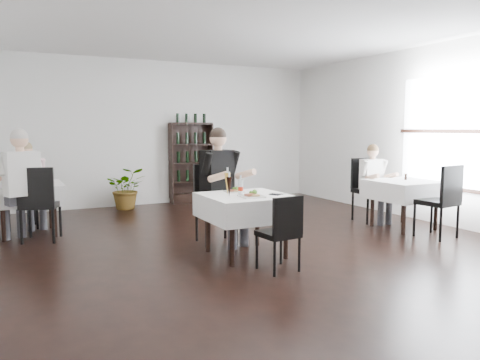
# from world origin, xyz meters

# --- Properties ---
(room_shell) EXTENTS (9.00, 9.00, 9.00)m
(room_shell) POSITION_xyz_m (0.00, 0.00, 1.50)
(room_shell) COLOR black
(room_shell) RESTS_ON ground
(window_right) EXTENTS (0.06, 2.30, 1.85)m
(window_right) POSITION_xyz_m (3.48, 0.00, 1.50)
(window_right) COLOR white
(window_right) RESTS_ON room_shell
(wine_shelf) EXTENTS (0.90, 0.28, 1.75)m
(wine_shelf) POSITION_xyz_m (0.60, 4.31, 0.85)
(wine_shelf) COLOR black
(wine_shelf) RESTS_ON ground
(main_table) EXTENTS (1.03, 1.03, 0.77)m
(main_table) POSITION_xyz_m (-0.30, 0.00, 0.62)
(main_table) COLOR black
(main_table) RESTS_ON ground
(left_table) EXTENTS (0.98, 0.98, 0.77)m
(left_table) POSITION_xyz_m (-2.70, 2.50, 0.62)
(left_table) COLOR black
(left_table) RESTS_ON ground
(right_table) EXTENTS (0.98, 0.98, 0.77)m
(right_table) POSITION_xyz_m (2.70, 0.30, 0.62)
(right_table) COLOR black
(right_table) RESTS_ON ground
(potted_tree) EXTENTS (0.87, 0.79, 0.83)m
(potted_tree) POSITION_xyz_m (-0.85, 4.08, 0.42)
(potted_tree) COLOR #25501B
(potted_tree) RESTS_ON ground
(main_chair_far) EXTENTS (0.53, 0.53, 1.09)m
(main_chair_far) POSITION_xyz_m (-0.38, 0.83, 0.62)
(main_chair_far) COLOR black
(main_chair_far) RESTS_ON ground
(main_chair_near) EXTENTS (0.43, 0.43, 0.86)m
(main_chair_near) POSITION_xyz_m (-0.26, -0.80, 0.49)
(main_chair_near) COLOR black
(main_chair_near) RESTS_ON ground
(left_chair_far) EXTENTS (0.48, 0.48, 1.02)m
(left_chair_far) POSITION_xyz_m (-2.77, 3.13, 0.58)
(left_chair_far) COLOR black
(left_chair_far) RESTS_ON ground
(left_chair_near) EXTENTS (0.61, 0.62, 1.07)m
(left_chair_near) POSITION_xyz_m (-2.58, 1.92, 0.61)
(left_chair_near) COLOR black
(left_chair_near) RESTS_ON ground
(right_chair_far) EXTENTS (0.54, 0.55, 1.08)m
(right_chair_far) POSITION_xyz_m (2.62, 1.05, 0.62)
(right_chair_far) COLOR black
(right_chair_far) RESTS_ON ground
(right_chair_near) EXTENTS (0.55, 0.56, 1.07)m
(right_chair_near) POSITION_xyz_m (2.67, -0.46, 0.61)
(right_chair_near) COLOR black
(right_chair_near) RESTS_ON ground
(diner_main) EXTENTS (0.69, 0.73, 1.61)m
(diner_main) POSITION_xyz_m (-0.32, 0.67, 0.93)
(diner_main) COLOR #43434B
(diner_main) RESTS_ON ground
(diner_left_far) EXTENTS (0.58, 0.63, 1.39)m
(diner_left_far) POSITION_xyz_m (-2.65, 3.01, 0.81)
(diner_left_far) COLOR #43434B
(diner_left_far) RESTS_ON ground
(diner_left_near) EXTENTS (0.68, 0.73, 1.59)m
(diner_left_near) POSITION_xyz_m (-2.81, 2.00, 0.92)
(diner_left_near) COLOR #43434B
(diner_left_near) RESTS_ON ground
(diner_right_far) EXTENTS (0.50, 0.50, 1.33)m
(diner_right_far) POSITION_xyz_m (2.62, 0.89, 0.77)
(diner_right_far) COLOR #43434B
(diner_right_far) RESTS_ON ground
(plate_far) EXTENTS (0.25, 0.25, 0.07)m
(plate_far) POSITION_xyz_m (-0.32, 0.28, 0.79)
(plate_far) COLOR white
(plate_far) RESTS_ON main_table
(plate_near) EXTENTS (0.29, 0.29, 0.08)m
(plate_near) POSITION_xyz_m (-0.32, -0.21, 0.79)
(plate_near) COLOR white
(plate_near) RESTS_ON main_table
(pilsner_dark) EXTENTS (0.07, 0.07, 0.31)m
(pilsner_dark) POSITION_xyz_m (-0.57, -0.08, 0.90)
(pilsner_dark) COLOR black
(pilsner_dark) RESTS_ON main_table
(pilsner_lager) EXTENTS (0.08, 0.08, 0.34)m
(pilsner_lager) POSITION_xyz_m (-0.50, 0.12, 0.91)
(pilsner_lager) COLOR gold
(pilsner_lager) RESTS_ON main_table
(coke_bottle) EXTENTS (0.06, 0.06, 0.25)m
(coke_bottle) POSITION_xyz_m (-0.39, -0.04, 0.87)
(coke_bottle) COLOR silver
(coke_bottle) RESTS_ON main_table
(napkin_cutlery) EXTENTS (0.21, 0.20, 0.02)m
(napkin_cutlery) POSITION_xyz_m (0.06, -0.15, 0.78)
(napkin_cutlery) COLOR black
(napkin_cutlery) RESTS_ON main_table
(pepper_mill) EXTENTS (0.05, 0.05, 0.10)m
(pepper_mill) POSITION_xyz_m (2.79, 0.36, 0.82)
(pepper_mill) COLOR black
(pepper_mill) RESTS_ON right_table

